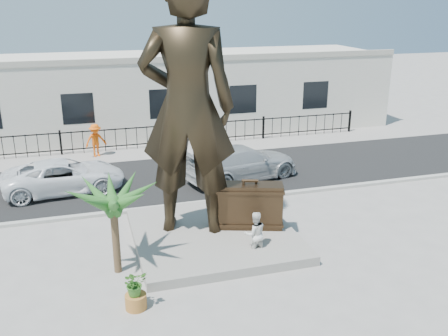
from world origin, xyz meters
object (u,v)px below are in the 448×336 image
at_px(tourist, 255,234).
at_px(car_white, 64,176).
at_px(suitcase, 250,206).
at_px(statue, 187,107).

height_order(tourist, car_white, tourist).
bearing_deg(suitcase, tourist, -84.09).
relative_size(suitcase, tourist, 1.50).
height_order(suitcase, car_white, suitcase).
relative_size(statue, car_white, 1.69).
bearing_deg(suitcase, statue, -176.19).
bearing_deg(tourist, suitcase, -100.76).
height_order(statue, suitcase, statue).
relative_size(statue, tourist, 5.67).
xyz_separation_m(suitcase, tourist, (-0.30, -1.39, -0.34)).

